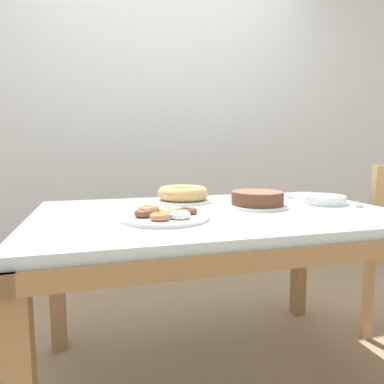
% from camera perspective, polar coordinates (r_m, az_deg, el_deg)
% --- Properties ---
extents(ground_plane, '(12.00, 12.00, 0.00)m').
position_cam_1_polar(ground_plane, '(1.76, 3.84, -28.31)').
color(ground_plane, '#997F60').
extents(wall_back, '(8.00, 0.10, 2.60)m').
position_cam_1_polar(wall_back, '(2.85, -5.91, 12.67)').
color(wall_back, silver).
rests_on(wall_back, ground).
extents(dining_table, '(1.52, 0.98, 0.76)m').
position_cam_1_polar(dining_table, '(1.48, 4.05, -6.55)').
color(dining_table, silver).
rests_on(dining_table, ground).
extents(cake_chocolate_round, '(0.27, 0.27, 0.07)m').
position_cam_1_polar(cake_chocolate_round, '(1.55, 10.82, -1.27)').
color(cake_chocolate_round, white).
rests_on(cake_chocolate_round, dining_table).
extents(cake_golden_bundt, '(0.29, 0.29, 0.08)m').
position_cam_1_polar(cake_golden_bundt, '(1.68, -1.53, -0.41)').
color(cake_golden_bundt, white).
rests_on(cake_golden_bundt, dining_table).
extents(pastry_platter, '(0.33, 0.33, 0.04)m').
position_cam_1_polar(pastry_platter, '(1.27, -4.64, -3.91)').
color(pastry_platter, white).
rests_on(pastry_platter, dining_table).
extents(plate_stack, '(0.21, 0.21, 0.04)m').
position_cam_1_polar(plate_stack, '(1.74, 20.89, -1.17)').
color(plate_stack, white).
rests_on(plate_stack, dining_table).
extents(tealight_near_front, '(0.04, 0.04, 0.04)m').
position_cam_1_polar(tealight_near_front, '(2.00, 19.09, -0.36)').
color(tealight_near_front, silver).
rests_on(tealight_near_front, dining_table).
extents(tealight_left_edge, '(0.04, 0.04, 0.04)m').
position_cam_1_polar(tealight_left_edge, '(1.70, 25.93, -1.94)').
color(tealight_left_edge, silver).
rests_on(tealight_left_edge, dining_table).
extents(tealight_centre, '(0.04, 0.04, 0.04)m').
position_cam_1_polar(tealight_centre, '(1.88, 15.98, -0.69)').
color(tealight_centre, silver).
rests_on(tealight_centre, dining_table).
extents(tealight_near_cakes, '(0.04, 0.04, 0.04)m').
position_cam_1_polar(tealight_near_cakes, '(1.92, 11.19, -0.39)').
color(tealight_near_cakes, silver).
rests_on(tealight_near_cakes, dining_table).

